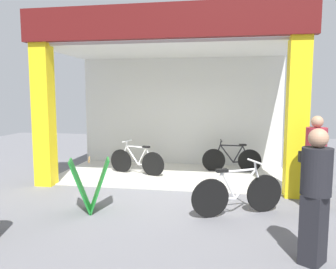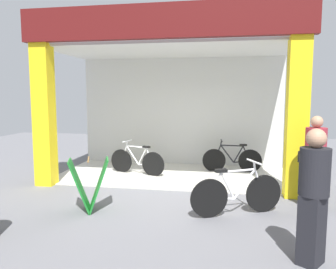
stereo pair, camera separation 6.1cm
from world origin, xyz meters
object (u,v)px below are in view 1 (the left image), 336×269
object	(u,v)px
bicycle_inside_0	(232,159)
pedestrian_1	(315,161)
bicycle_parked_0	(238,194)
sandwich_board_sign	(90,185)
pedestrian_0	(315,194)
bicycle_inside_1	(137,161)

from	to	relation	value
bicycle_inside_0	pedestrian_1	xyz separation A→B (m)	(1.41, -2.79, 0.54)
bicycle_parked_0	sandwich_board_sign	xyz separation A→B (m)	(-2.60, -0.27, 0.10)
pedestrian_0	pedestrian_1	xyz separation A→B (m)	(0.52, 2.10, 0.02)
bicycle_inside_0	bicycle_parked_0	xyz separation A→B (m)	(0.03, -3.31, 0.03)
bicycle_inside_0	pedestrian_1	world-z (taller)	pedestrian_1
sandwich_board_sign	bicycle_inside_1	bearing A→B (deg)	88.01
bicycle_inside_0	pedestrian_1	distance (m)	3.17
bicycle_inside_1	bicycle_parked_0	distance (m)	3.60
bicycle_inside_1	sandwich_board_sign	size ratio (longest dim) A/B	1.61
sandwich_board_sign	pedestrian_1	size ratio (longest dim) A/B	0.56
pedestrian_0	bicycle_inside_1	bearing A→B (deg)	128.83
bicycle_inside_0	bicycle_inside_1	size ratio (longest dim) A/B	1.02
bicycle_inside_0	pedestrian_1	size ratio (longest dim) A/B	0.93
bicycle_parked_0	sandwich_board_sign	world-z (taller)	sandwich_board_sign
sandwich_board_sign	pedestrian_0	distance (m)	3.72
bicycle_inside_0	bicycle_parked_0	bearing A→B (deg)	-89.40
bicycle_inside_0	bicycle_inside_1	distance (m)	2.57
pedestrian_0	bicycle_inside_0	bearing A→B (deg)	100.33
pedestrian_1	bicycle_inside_1	bearing A→B (deg)	151.90
bicycle_inside_0	pedestrian_0	distance (m)	5.00
sandwich_board_sign	pedestrian_0	size ratio (longest dim) A/B	0.57
sandwich_board_sign	pedestrian_1	bearing A→B (deg)	11.24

